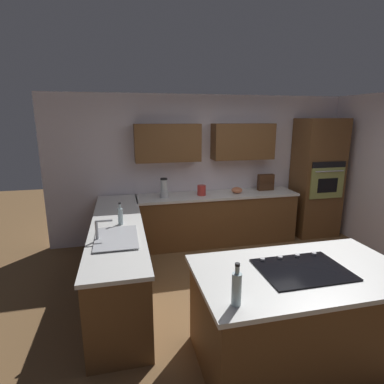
{
  "coord_description": "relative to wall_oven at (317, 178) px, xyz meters",
  "views": [
    {
      "loc": [
        1.72,
        3.26,
        2.2
      ],
      "look_at": [
        0.7,
        -1.15,
        1.1
      ],
      "focal_mm": 28.62,
      "sensor_mm": 36.0,
      "label": 1
    }
  ],
  "objects": [
    {
      "name": "cooktop",
      "position": [
        2.07,
        2.81,
        -0.19
      ],
      "size": [
        0.76,
        0.56,
        0.03
      ],
      "color": "black",
      "rests_on": "island_top"
    },
    {
      "name": "countertop_back",
      "position": [
        1.95,
        -0.0,
        -0.22
      ],
      "size": [
        2.84,
        0.64,
        0.04
      ],
      "primitive_type": "cube",
      "color": "silver",
      "rests_on": "lower_cabinets_back"
    },
    {
      "name": "island_top",
      "position": [
        2.07,
        2.82,
        -0.22
      ],
      "size": [
        1.89,
        1.06,
        0.04
      ],
      "primitive_type": "cube",
      "color": "silver",
      "rests_on": "island_base"
    },
    {
      "name": "lower_cabinets_side",
      "position": [
        3.67,
        1.17,
        -0.67
      ],
      "size": [
        0.6,
        2.9,
        0.86
      ],
      "primitive_type": "cube",
      "color": "brown",
      "rests_on": "ground"
    },
    {
      "name": "dish_soap_bottle",
      "position": [
        3.62,
        1.24,
        -0.08
      ],
      "size": [
        0.06,
        0.06,
        0.29
      ],
      "color": "silver",
      "rests_on": "countertop_side"
    },
    {
      "name": "wall_back",
      "position": [
        1.91,
        -0.33,
        0.32
      ],
      "size": [
        6.0,
        0.44,
        2.6
      ],
      "color": "silver",
      "rests_on": "ground"
    },
    {
      "name": "sink_unit",
      "position": [
        3.68,
        1.72,
        -0.18
      ],
      "size": [
        0.46,
        0.7,
        0.23
      ],
      "color": "#515456",
      "rests_on": "countertop_side"
    },
    {
      "name": "countertop_side",
      "position": [
        3.67,
        1.17,
        -0.22
      ],
      "size": [
        0.64,
        2.94,
        0.04
      ],
      "primitive_type": "cube",
      "color": "silver",
      "rests_on": "lower_cabinets_side"
    },
    {
      "name": "oil_bottle",
      "position": [
        2.82,
        3.16,
        -0.07
      ],
      "size": [
        0.07,
        0.07,
        0.32
      ],
      "color": "silver",
      "rests_on": "island_top"
    },
    {
      "name": "lower_cabinets_back",
      "position": [
        1.95,
        -0.0,
        -0.67
      ],
      "size": [
        2.8,
        0.6,
        0.86
      ],
      "primitive_type": "cube",
      "color": "brown",
      "rests_on": "ground"
    },
    {
      "name": "kettle",
      "position": [
        2.25,
        0.02,
        -0.11
      ],
      "size": [
        0.15,
        0.15,
        0.17
      ],
      "primitive_type": "cylinder",
      "color": "red",
      "rests_on": "countertop_back"
    },
    {
      "name": "mixing_bowl",
      "position": [
        1.6,
        0.02,
        -0.14
      ],
      "size": [
        0.2,
        0.2,
        0.11
      ],
      "primitive_type": "ellipsoid",
      "color": "#CC724C",
      "rests_on": "countertop_back"
    },
    {
      "name": "ground_plane",
      "position": [
        1.85,
        1.72,
        -1.1
      ],
      "size": [
        14.0,
        14.0,
        0.0
      ],
      "primitive_type": "plane",
      "color": "brown"
    },
    {
      "name": "island_base",
      "position": [
        2.07,
        2.82,
        -0.67
      ],
      "size": [
        1.81,
        0.98,
        0.86
      ],
      "primitive_type": "cube",
      "color": "brown",
      "rests_on": "ground"
    },
    {
      "name": "wall_oven",
      "position": [
        0.0,
        0.0,
        0.0
      ],
      "size": [
        0.8,
        0.66,
        2.2
      ],
      "color": "brown",
      "rests_on": "ground"
    },
    {
      "name": "blender",
      "position": [
        2.9,
        0.02,
        -0.06
      ],
      "size": [
        0.15,
        0.15,
        0.33
      ],
      "color": "silver",
      "rests_on": "countertop_back"
    },
    {
      "name": "spice_rack",
      "position": [
        1.0,
        -0.08,
        -0.05
      ],
      "size": [
        0.3,
        0.11,
        0.3
      ],
      "color": "#472B19",
      "rests_on": "countertop_back"
    }
  ]
}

